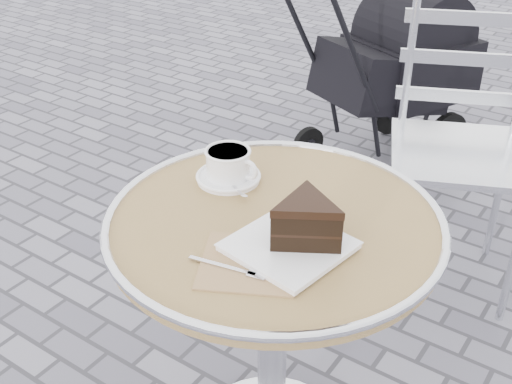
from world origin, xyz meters
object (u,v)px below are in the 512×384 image
Objects in this scene: cafe_table at (273,280)px; cake_plate_set at (301,227)px; baby_stroller at (392,77)px; bistro_chair at (463,112)px; cappuccino_set at (229,167)px.

cafe_table is 0.24m from cake_plate_set.
cafe_table is at bearing -51.57° from baby_stroller.
baby_stroller is (-0.56, 1.77, -0.37)m from cake_plate_set.
cake_plate_set is 0.32× the size of bistro_chair.
cake_plate_set is (0.10, -0.06, 0.21)m from cafe_table.
baby_stroller is (-0.29, 1.63, -0.35)m from cappuccino_set.
cappuccino_set is at bearing 162.21° from cake_plate_set.
cafe_table is 4.61× the size of cappuccino_set.
baby_stroller reaches higher than cafe_table.
cappuccino_set reaches higher than cafe_table.
cake_plate_set is 1.12m from bistro_chair.
bistro_chair is (0.06, 1.04, 0.04)m from cafe_table.
cake_plate_set is 0.33× the size of baby_stroller.
cafe_table is 0.28m from cappuccino_set.
cake_plate_set is at bearing -31.59° from cafe_table.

